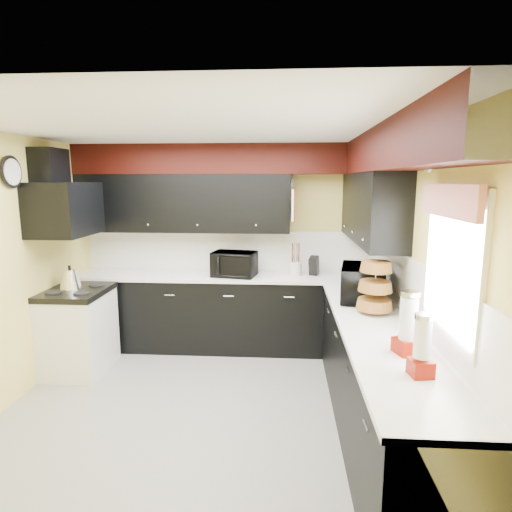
{
  "coord_description": "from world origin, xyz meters",
  "views": [
    {
      "loc": [
        0.74,
        -3.58,
        2.07
      ],
      "look_at": [
        0.45,
        0.73,
        1.31
      ],
      "focal_mm": 30.0,
      "sensor_mm": 36.0,
      "label": 1
    }
  ],
  "objects_px": {
    "knife_block": "(314,266)",
    "kettle": "(70,279)",
    "microwave": "(363,283)",
    "utensil_crock": "(295,268)",
    "toaster_oven": "(234,264)"
  },
  "relations": [
    {
      "from": "knife_block",
      "to": "kettle",
      "type": "xyz_separation_m",
      "value": [
        -2.67,
        -0.75,
        -0.03
      ]
    },
    {
      "from": "microwave",
      "to": "utensil_crock",
      "type": "distance_m",
      "value": 1.24
    },
    {
      "from": "toaster_oven",
      "to": "microwave",
      "type": "xyz_separation_m",
      "value": [
        1.36,
        -0.95,
        0.02
      ]
    },
    {
      "from": "utensil_crock",
      "to": "kettle",
      "type": "xyz_separation_m",
      "value": [
        -2.45,
        -0.75,
        0.0
      ]
    },
    {
      "from": "microwave",
      "to": "knife_block",
      "type": "xyz_separation_m",
      "value": [
        -0.4,
        1.07,
        -0.05
      ]
    },
    {
      "from": "toaster_oven",
      "to": "kettle",
      "type": "distance_m",
      "value": 1.83
    },
    {
      "from": "toaster_oven",
      "to": "utensil_crock",
      "type": "distance_m",
      "value": 0.75
    },
    {
      "from": "toaster_oven",
      "to": "microwave",
      "type": "distance_m",
      "value": 1.66
    },
    {
      "from": "microwave",
      "to": "utensil_crock",
      "type": "relative_size",
      "value": 3.68
    },
    {
      "from": "toaster_oven",
      "to": "kettle",
      "type": "relative_size",
      "value": 2.21
    },
    {
      "from": "microwave",
      "to": "knife_block",
      "type": "height_order",
      "value": "microwave"
    },
    {
      "from": "toaster_oven",
      "to": "microwave",
      "type": "bearing_deg",
      "value": -24.19
    },
    {
      "from": "toaster_oven",
      "to": "utensil_crock",
      "type": "xyz_separation_m",
      "value": [
        0.74,
        0.11,
        -0.07
      ]
    },
    {
      "from": "toaster_oven",
      "to": "utensil_crock",
      "type": "bearing_deg",
      "value": 19.7
    },
    {
      "from": "kettle",
      "to": "knife_block",
      "type": "bearing_deg",
      "value": 15.63
    }
  ]
}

